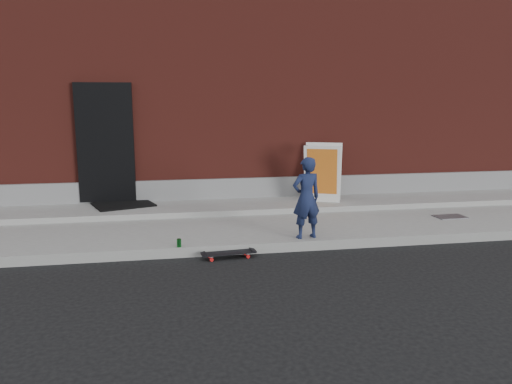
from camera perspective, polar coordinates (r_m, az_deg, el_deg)
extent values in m
plane|color=black|center=(7.35, 1.74, -6.99)|extent=(80.00, 80.00, 0.00)
cube|color=gray|center=(8.75, -0.27, -3.61)|extent=(20.00, 3.00, 0.15)
cube|color=gray|center=(9.59, -1.19, -1.59)|extent=(20.00, 1.20, 0.10)
cube|color=maroon|center=(13.94, -4.23, 11.70)|extent=(20.00, 8.00, 5.00)
cube|color=gray|center=(10.09, -1.70, 0.47)|extent=(20.00, 0.10, 0.40)
cube|color=black|center=(9.92, -16.82, 5.39)|extent=(1.05, 0.12, 2.25)
imported|color=#192246|center=(7.48, 5.77, -0.67)|extent=(0.50, 0.37, 1.23)
cylinder|color=red|center=(7.27, -1.25, -6.99)|extent=(0.06, 0.04, 0.05)
cylinder|color=red|center=(7.11, -0.92, -7.38)|extent=(0.06, 0.04, 0.05)
cylinder|color=red|center=(7.16, -5.35, -7.30)|extent=(0.06, 0.04, 0.05)
cylinder|color=red|center=(7.01, -5.10, -7.70)|extent=(0.06, 0.04, 0.05)
cube|color=#B5B5BA|center=(7.18, -1.09, -6.91)|extent=(0.06, 0.17, 0.02)
cube|color=#B5B5BA|center=(7.07, -5.23, -7.23)|extent=(0.06, 0.17, 0.02)
cube|color=black|center=(7.12, -3.14, -6.95)|extent=(0.77, 0.27, 0.02)
cube|color=white|center=(9.58, 7.55, 2.00)|extent=(0.75, 0.54, 1.11)
cube|color=white|center=(10.07, 7.78, 2.41)|extent=(0.75, 0.54, 1.11)
cube|color=yellow|center=(9.56, 7.53, 1.64)|extent=(0.61, 0.43, 0.89)
cube|color=white|center=(9.76, 7.75, 5.45)|extent=(0.65, 0.31, 0.06)
cylinder|color=#177526|center=(7.20, -8.79, -5.77)|extent=(0.07, 0.07, 0.12)
cube|color=black|center=(9.73, -14.92, -1.37)|extent=(1.26, 1.14, 0.03)
cube|color=#5D5D63|center=(9.53, 21.31, -2.65)|extent=(0.54, 0.36, 0.02)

